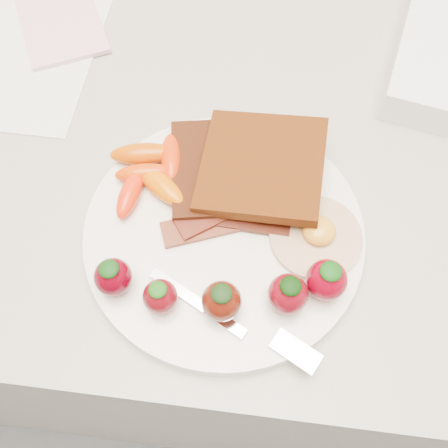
# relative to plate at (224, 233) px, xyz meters

# --- Properties ---
(counter) EXTENTS (2.00, 0.60, 0.90)m
(counter) POSITION_rel_plate_xyz_m (0.01, 0.14, -0.46)
(counter) COLOR gray
(counter) RESTS_ON ground
(plate) EXTENTS (0.27, 0.27, 0.02)m
(plate) POSITION_rel_plate_xyz_m (0.00, 0.00, 0.00)
(plate) COLOR white
(plate) RESTS_ON counter
(toast_lower) EXTENTS (0.13, 0.13, 0.01)m
(toast_lower) POSITION_rel_plate_xyz_m (-0.00, 0.06, 0.02)
(toast_lower) COLOR black
(toast_lower) RESTS_ON plate
(toast_upper) EXTENTS (0.13, 0.12, 0.03)m
(toast_upper) POSITION_rel_plate_xyz_m (0.03, 0.06, 0.03)
(toast_upper) COLOR #3D1403
(toast_upper) RESTS_ON toast_lower
(fried_egg) EXTENTS (0.10, 0.10, 0.02)m
(fried_egg) POSITION_rel_plate_xyz_m (0.09, 0.00, 0.01)
(fried_egg) COLOR beige
(fried_egg) RESTS_ON plate
(bacon_strips) EXTENTS (0.13, 0.09, 0.01)m
(bacon_strips) POSITION_rel_plate_xyz_m (0.00, 0.01, 0.01)
(bacon_strips) COLOR #501D11
(bacon_strips) RESTS_ON plate
(baby_carrots) EXTENTS (0.09, 0.11, 0.02)m
(baby_carrots) POSITION_rel_plate_xyz_m (-0.08, 0.05, 0.02)
(baby_carrots) COLOR #D03803
(baby_carrots) RESTS_ON plate
(strawberries) EXTENTS (0.22, 0.07, 0.04)m
(strawberries) POSITION_rel_plate_xyz_m (0.02, -0.07, 0.03)
(strawberries) COLOR #51000C
(strawberries) RESTS_ON plate
(fork) EXTENTS (0.16, 0.08, 0.00)m
(fork) POSITION_rel_plate_xyz_m (0.03, -0.09, 0.01)
(fork) COLOR silver
(fork) RESTS_ON plate
(paper_sheet) EXTENTS (0.18, 0.24, 0.00)m
(paper_sheet) POSITION_rel_plate_xyz_m (-0.28, 0.22, -0.01)
(paper_sheet) COLOR white
(paper_sheet) RESTS_ON counter
(notepad) EXTENTS (0.15, 0.17, 0.01)m
(notepad) POSITION_rel_plate_xyz_m (-0.24, 0.27, -0.00)
(notepad) COLOR #E1A8BA
(notepad) RESTS_ON paper_sheet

